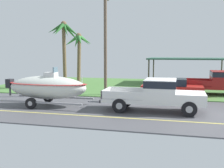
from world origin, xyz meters
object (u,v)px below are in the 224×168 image
at_px(carport_awning, 187,59).
at_px(palm_tree_mid, 64,36).
at_px(parked_pickup_background, 222,82).
at_px(palm_tree_far_left, 79,45).
at_px(parked_sedan_near, 171,88).
at_px(utility_pole, 105,41).
at_px(pickup_truck_towing, 160,93).
at_px(boat_on_trailer, 47,87).

height_order(carport_awning, palm_tree_mid, palm_tree_mid).
bearing_deg(palm_tree_mid, parked_pickup_background, -3.90).
bearing_deg(palm_tree_far_left, carport_awning, 16.31).
xyz_separation_m(parked_sedan_near, palm_tree_mid, (-9.69, 2.75, 4.06)).
bearing_deg(palm_tree_mid, palm_tree_far_left, 82.65).
bearing_deg(utility_pole, palm_tree_mid, 146.50).
relative_size(palm_tree_mid, palm_tree_far_left, 1.16).
bearing_deg(pickup_truck_towing, carport_awning, 82.62).
xyz_separation_m(boat_on_trailer, palm_tree_mid, (-2.35, 7.92, 3.58)).
bearing_deg(palm_tree_mid, parked_sedan_near, -15.84).
bearing_deg(parked_sedan_near, pickup_truck_towing, -95.21).
bearing_deg(pickup_truck_towing, palm_tree_mid, 139.36).
bearing_deg(utility_pole, carport_awning, 55.17).
bearing_deg(boat_on_trailer, carport_awning, 57.78).
bearing_deg(parked_pickup_background, palm_tree_far_left, 164.58).
height_order(parked_pickup_background, parked_sedan_near, parked_pickup_background).
height_order(carport_awning, utility_pole, utility_pole).
relative_size(parked_pickup_background, palm_tree_mid, 0.94).
relative_size(parked_pickup_background, parked_sedan_near, 1.31).
distance_m(pickup_truck_towing, carport_awning, 13.93).
distance_m(parked_pickup_background, parked_sedan_near, 4.17).
height_order(pickup_truck_towing, boat_on_trailer, boat_on_trailer).
relative_size(parked_sedan_near, utility_pole, 0.56).
distance_m(parked_pickup_background, palm_tree_mid, 13.95).
bearing_deg(parked_pickup_background, palm_tree_mid, 176.10).
relative_size(boat_on_trailer, parked_pickup_background, 1.11).
xyz_separation_m(parked_pickup_background, parked_sedan_near, (-3.73, -1.84, -0.37)).
bearing_deg(boat_on_trailer, parked_pickup_background, 32.31).
bearing_deg(parked_sedan_near, palm_tree_mid, 164.16).
xyz_separation_m(parked_pickup_background, carport_awning, (-2.42, 6.72, 1.57)).
bearing_deg(parked_pickup_background, parked_sedan_near, -153.77).
xyz_separation_m(boat_on_trailer, palm_tree_far_left, (-2.00, 10.61, 2.85)).
xyz_separation_m(pickup_truck_towing, carport_awning, (1.78, 13.72, 1.60)).
bearing_deg(parked_sedan_near, carport_awning, 81.31).
distance_m(parked_pickup_background, utility_pole, 9.45).
height_order(pickup_truck_towing, utility_pole, utility_pole).
distance_m(boat_on_trailer, palm_tree_far_left, 11.17).
distance_m(pickup_truck_towing, palm_tree_far_left, 14.15).
relative_size(parked_pickup_background, palm_tree_far_left, 1.10).
xyz_separation_m(pickup_truck_towing, palm_tree_mid, (-9.22, 7.92, 3.72)).
bearing_deg(parked_sedan_near, parked_pickup_background, 26.23).
relative_size(carport_awning, palm_tree_far_left, 1.49).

